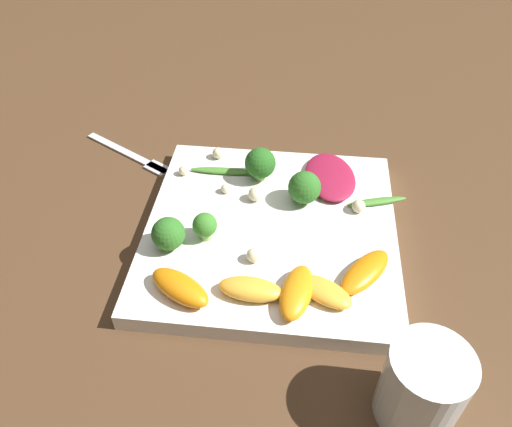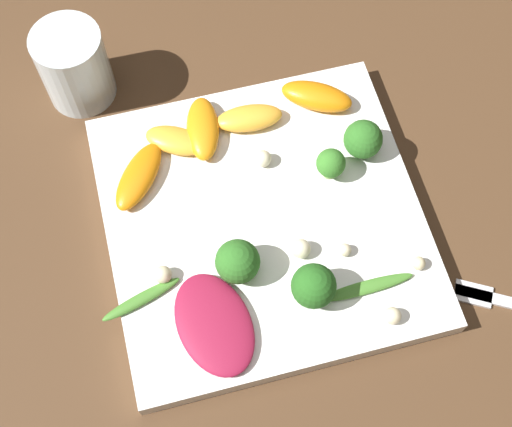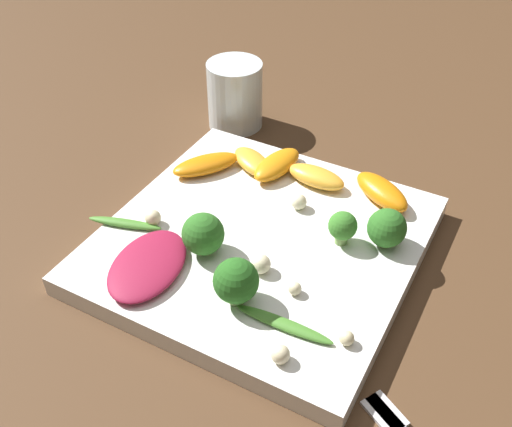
% 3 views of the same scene
% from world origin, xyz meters
% --- Properties ---
extents(ground_plane, '(2.40, 2.40, 0.00)m').
position_xyz_m(ground_plane, '(0.00, 0.00, 0.00)').
color(ground_plane, '#4C331E').
extents(plate, '(0.30, 0.30, 0.02)m').
position_xyz_m(plate, '(0.00, 0.00, 0.01)').
color(plate, white).
rests_on(plate, ground_plane).
extents(drinking_glass, '(0.07, 0.07, 0.09)m').
position_xyz_m(drinking_glass, '(-0.20, -0.15, 0.04)').
color(drinking_glass, silver).
rests_on(drinking_glass, ground_plane).
extents(fork, '(0.09, 0.15, 0.01)m').
position_xyz_m(fork, '(0.14, 0.21, 0.00)').
color(fork, silver).
rests_on(fork, ground_plane).
extents(radicchio_leaf_0, '(0.11, 0.08, 0.01)m').
position_xyz_m(radicchio_leaf_0, '(0.09, -0.07, 0.03)').
color(radicchio_leaf_0, maroon).
rests_on(radicchio_leaf_0, plate).
extents(orange_segment_0, '(0.08, 0.04, 0.02)m').
position_xyz_m(orange_segment_0, '(-0.10, -0.04, 0.03)').
color(orange_segment_0, orange).
rests_on(orange_segment_0, plate).
extents(orange_segment_1, '(0.06, 0.07, 0.02)m').
position_xyz_m(orange_segment_1, '(-0.10, -0.06, 0.03)').
color(orange_segment_1, '#FCAD33').
rests_on(orange_segment_1, plate).
extents(orange_segment_2, '(0.04, 0.07, 0.02)m').
position_xyz_m(orange_segment_2, '(-0.11, 0.01, 0.03)').
color(orange_segment_2, '#FCAD33').
rests_on(orange_segment_2, plate).
extents(orange_segment_3, '(0.08, 0.07, 0.02)m').
position_xyz_m(orange_segment_3, '(-0.07, -0.11, 0.03)').
color(orange_segment_3, orange).
rests_on(orange_segment_3, plate).
extents(orange_segment_4, '(0.06, 0.08, 0.02)m').
position_xyz_m(orange_segment_4, '(-0.11, 0.09, 0.03)').
color(orange_segment_4, orange).
rests_on(orange_segment_4, plate).
extents(broccoli_floret_0, '(0.04, 0.04, 0.05)m').
position_xyz_m(broccoli_floret_0, '(0.09, 0.02, 0.05)').
color(broccoli_floret_0, '#84AD5B').
rests_on(broccoli_floret_0, plate).
extents(broccoli_floret_1, '(0.04, 0.04, 0.04)m').
position_xyz_m(broccoli_floret_1, '(0.05, -0.04, 0.04)').
color(broccoli_floret_1, '#7A9E51').
rests_on(broccoli_floret_1, plate).
extents(broccoli_floret_2, '(0.04, 0.04, 0.04)m').
position_xyz_m(broccoli_floret_2, '(-0.05, 0.11, 0.04)').
color(broccoli_floret_2, '#7A9E51').
rests_on(broccoli_floret_2, plate).
extents(broccoli_floret_3, '(0.03, 0.03, 0.04)m').
position_xyz_m(broccoli_floret_3, '(-0.03, 0.07, 0.04)').
color(broccoli_floret_3, '#84AD5B').
rests_on(broccoli_floret_3, plate).
extents(arugula_sprig_0, '(0.02, 0.09, 0.01)m').
position_xyz_m(arugula_sprig_0, '(0.09, 0.07, 0.03)').
color(arugula_sprig_0, '#47842D').
rests_on(arugula_sprig_0, plate).
extents(arugula_sprig_1, '(0.03, 0.08, 0.01)m').
position_xyz_m(arugula_sprig_1, '(0.05, -0.13, 0.03)').
color(arugula_sprig_1, '#47842D').
rests_on(arugula_sprig_1, plate).
extents(macadamia_nut_0, '(0.02, 0.02, 0.02)m').
position_xyz_m(macadamia_nut_0, '(0.13, 0.09, 0.03)').
color(macadamia_nut_0, beige).
rests_on(macadamia_nut_0, plate).
extents(macadamia_nut_1, '(0.01, 0.01, 0.01)m').
position_xyz_m(macadamia_nut_1, '(0.08, 0.13, 0.03)').
color(macadamia_nut_1, beige).
rests_on(macadamia_nut_1, plate).
extents(macadamia_nut_2, '(0.02, 0.02, 0.02)m').
position_xyz_m(macadamia_nut_2, '(0.04, -0.11, 0.03)').
color(macadamia_nut_2, beige).
rests_on(macadamia_nut_2, plate).
extents(macadamia_nut_3, '(0.02, 0.02, 0.02)m').
position_xyz_m(macadamia_nut_3, '(0.04, 0.02, 0.03)').
color(macadamia_nut_3, beige).
rests_on(macadamia_nut_3, plate).
extents(macadamia_nut_4, '(0.02, 0.02, 0.02)m').
position_xyz_m(macadamia_nut_4, '(-0.06, 0.01, 0.03)').
color(macadamia_nut_4, beige).
rests_on(macadamia_nut_4, plate).
extents(macadamia_nut_5, '(0.01, 0.01, 0.01)m').
position_xyz_m(macadamia_nut_5, '(0.05, 0.06, 0.03)').
color(macadamia_nut_5, beige).
rests_on(macadamia_nut_5, plate).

